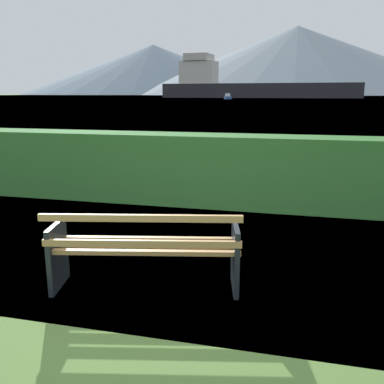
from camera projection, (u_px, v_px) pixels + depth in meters
name	position (u px, v px, depth m)	size (l,w,h in m)	color
ground_plane	(147.00, 286.00, 4.34)	(1400.00, 1400.00, 0.00)	#567A38
water_surface	(293.00, 96.00, 296.63)	(620.00, 620.00, 0.00)	#7A99A8
park_bench	(145.00, 249.00, 4.18)	(1.97, 0.95, 0.87)	tan
hedge_row	(211.00, 170.00, 7.44)	(11.36, 0.80, 1.25)	#387A33
cargo_ship_large	(244.00, 85.00, 178.88)	(83.89, 19.31, 18.57)	#232328
fishing_boat_near	(228.00, 97.00, 138.31)	(3.38, 6.39, 1.91)	#335693
sailboat_mid	(197.00, 96.00, 231.45)	(4.62, 5.73, 1.31)	#B2332D
distant_hills	(292.00, 62.00, 530.68)	(756.77, 440.37, 88.55)	slate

